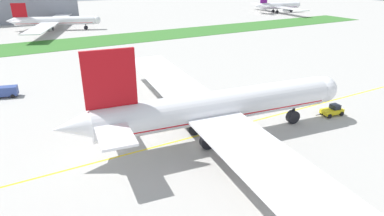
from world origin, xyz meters
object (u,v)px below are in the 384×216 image
Objects in this scene: airliner_foreground at (215,108)px; pushback_tug at (332,110)px; parked_airliner_far_right at (54,21)px; parked_airliner_far_outer at (278,6)px; service_truck_baggage_loader at (5,91)px.

pushback_tug is (26.10, -3.21, -4.75)m from airliner_foreground.
airliner_foreground is 1.18× the size of parked_airliner_far_right.
service_truck_baggage_loader is at bearing -151.14° from parked_airliner_far_outer.
parked_airliner_far_right is at bearing 103.04° from pushback_tug.
service_truck_baggage_loader is 0.10× the size of parked_airliner_far_outer.
airliner_foreground is at bearing -136.05° from parked_airliner_far_outer.
parked_airliner_far_outer is (169.40, 93.38, 3.23)m from service_truck_baggage_loader.
parked_airliner_far_outer is at bearing 50.55° from pushback_tug.
parked_airliner_far_outer is (112.94, 137.23, 3.64)m from pushback_tug.
parked_airliner_far_outer reaches higher than service_truck_baggage_loader.
service_truck_baggage_loader is at bearing -105.05° from parked_airliner_far_right.
parked_airliner_far_outer is at bearing 28.86° from service_truck_baggage_loader.
parked_airliner_far_outer reaches higher than parked_airliner_far_right.
service_truck_baggage_loader is at bearing 126.76° from airliner_foreground.
airliner_foreground is 14.46× the size of service_truck_baggage_loader.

